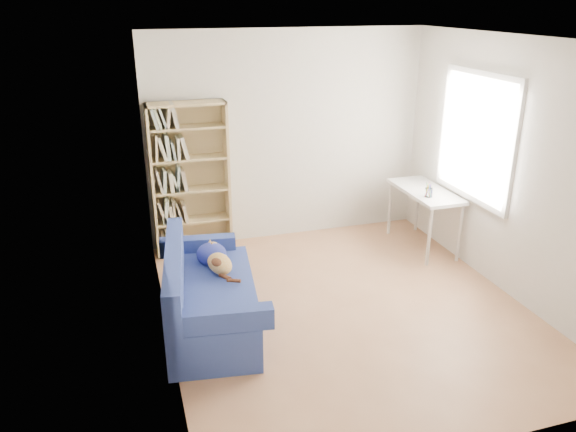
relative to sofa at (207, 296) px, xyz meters
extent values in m
plane|color=#A9714C|center=(1.37, -0.10, -0.31)|extent=(4.00, 4.00, 0.00)
cube|color=silver|center=(1.37, 1.90, 0.99)|extent=(3.50, 0.04, 2.60)
cube|color=silver|center=(1.37, -2.10, 0.99)|extent=(3.50, 0.04, 2.60)
cube|color=silver|center=(-0.38, -0.10, 0.99)|extent=(0.04, 4.00, 2.60)
cube|color=silver|center=(3.12, -0.10, 0.99)|extent=(0.04, 4.00, 2.60)
cube|color=white|center=(1.37, -0.10, 2.29)|extent=(3.50, 4.00, 0.04)
cube|color=white|center=(3.12, 0.50, 1.19)|extent=(0.01, 1.20, 1.30)
cube|color=navy|center=(0.03, -0.02, -0.10)|extent=(0.99, 1.74, 0.41)
cube|color=navy|center=(-0.28, -0.02, 0.31)|extent=(0.36, 1.66, 0.40)
cube|color=navy|center=(0.03, 0.73, 0.20)|extent=(0.79, 0.25, 0.18)
cube|color=navy|center=(0.03, -0.77, 0.20)|extent=(0.79, 0.25, 0.18)
cube|color=navy|center=(0.05, -0.02, 0.12)|extent=(0.95, 1.61, 0.05)
ellipsoid|color=#2D3792|center=(0.13, 0.43, 0.22)|extent=(0.30, 0.33, 0.22)
ellipsoid|color=#A76313|center=(0.16, 0.19, 0.23)|extent=(0.26, 0.42, 0.16)
ellipsoid|color=silver|center=(0.22, 0.30, 0.21)|extent=(0.15, 0.18, 0.10)
ellipsoid|color=#3B1D10|center=(0.14, 0.14, 0.26)|extent=(0.15, 0.21, 0.08)
sphere|color=#A76313|center=(0.18, 0.47, 0.26)|extent=(0.14, 0.14, 0.14)
cone|color=#A76313|center=(0.16, 0.50, 0.33)|extent=(0.06, 0.07, 0.07)
cone|color=#A76313|center=(0.16, 0.44, 0.33)|extent=(0.06, 0.06, 0.07)
cylinder|color=green|center=(0.18, 0.40, 0.24)|extent=(0.11, 0.05, 0.11)
cylinder|color=#3B1D10|center=(0.14, -0.04, 0.19)|extent=(0.11, 0.16, 0.05)
cube|color=tan|center=(-0.32, 1.74, 0.60)|extent=(0.03, 0.28, 1.82)
cube|color=tan|center=(0.56, 1.74, 0.60)|extent=(0.03, 0.28, 1.82)
cube|color=tan|center=(0.12, 1.74, 1.50)|extent=(0.91, 0.28, 0.03)
cube|color=tan|center=(0.12, 1.74, -0.29)|extent=(0.91, 0.28, 0.03)
cube|color=tan|center=(0.12, 1.87, 0.60)|extent=(0.91, 0.02, 1.82)
cube|color=white|center=(2.85, 1.02, 0.42)|extent=(0.50, 1.09, 0.04)
cylinder|color=silver|center=(3.05, 1.52, 0.05)|extent=(0.04, 0.04, 0.71)
cylinder|color=silver|center=(3.05, 0.52, 0.05)|extent=(0.04, 0.04, 0.71)
cylinder|color=silver|center=(2.65, 1.52, 0.05)|extent=(0.04, 0.04, 0.71)
cylinder|color=silver|center=(2.65, 0.52, 0.05)|extent=(0.04, 0.04, 0.71)
cylinder|color=white|center=(2.75, 0.78, 0.49)|extent=(0.09, 0.09, 0.10)
camera|label=1|loc=(-0.63, -4.65, 2.62)|focal=35.00mm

